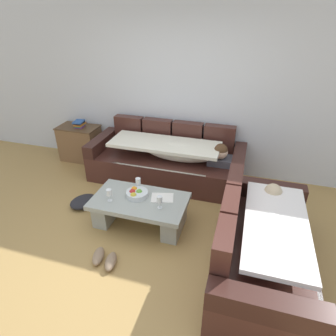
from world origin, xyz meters
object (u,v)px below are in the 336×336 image
object	(u,v)px
wine_glass_near_left	(109,193)
wine_glass_far_back	(138,182)
open_magazine	(162,198)
book_stack_on_cabinet	(79,124)
pair_of_shoes	(105,259)
couch_along_wall	(169,161)
crumpled_garment	(84,202)
fruit_bowl	(137,193)
couch_near_window	(261,247)
wine_glass_near_right	(160,200)
coffee_table	(140,208)
side_cabinet	(80,143)

from	to	relation	value
wine_glass_near_left	wine_glass_far_back	world-z (taller)	same
wine_glass_far_back	open_magazine	bearing A→B (deg)	-16.35
book_stack_on_cabinet	pair_of_shoes	bearing A→B (deg)	-54.41
couch_along_wall	crumpled_garment	size ratio (longest dim) A/B	6.11
open_magazine	fruit_bowl	bearing A→B (deg)	175.13
fruit_bowl	wine_glass_far_back	bearing A→B (deg)	103.51
book_stack_on_cabinet	crumpled_garment	size ratio (longest dim) A/B	0.58
couch_near_window	wine_glass_near_right	world-z (taller)	couch_near_window
wine_glass_near_right	wine_glass_far_back	bearing A→B (deg)	141.98
wine_glass_near_right	pair_of_shoes	bearing A→B (deg)	-124.57
wine_glass_near_left	coffee_table	bearing A→B (deg)	21.44
fruit_bowl	book_stack_on_cabinet	world-z (taller)	book_stack_on_cabinet
wine_glass_near_left	side_cabinet	world-z (taller)	side_cabinet
wine_glass_near_left	fruit_bowl	bearing A→B (deg)	33.67
wine_glass_near_left	book_stack_on_cabinet	world-z (taller)	book_stack_on_cabinet
pair_of_shoes	crumpled_garment	world-z (taller)	crumpled_garment
wine_glass_near_right	crumpled_garment	world-z (taller)	wine_glass_near_right
wine_glass_far_back	open_magazine	size ratio (longest dim) A/B	0.59
wine_glass_far_back	pair_of_shoes	bearing A→B (deg)	-92.61
wine_glass_near_left	book_stack_on_cabinet	bearing A→B (deg)	130.84
wine_glass_near_right	pair_of_shoes	size ratio (longest dim) A/B	0.47
wine_glass_near_right	side_cabinet	xyz separation A→B (m)	(-2.04, 1.52, -0.17)
couch_along_wall	wine_glass_far_back	bearing A→B (deg)	-97.40
fruit_bowl	book_stack_on_cabinet	bearing A→B (deg)	139.94
couch_near_window	pair_of_shoes	bearing A→B (deg)	102.90
wine_glass_far_back	crumpled_garment	bearing A→B (deg)	-174.46
couch_near_window	open_magazine	xyz separation A→B (m)	(-1.22, 0.47, 0.05)
coffee_table	crumpled_garment	distance (m)	0.95
fruit_bowl	wine_glass_near_right	distance (m)	0.40
couch_near_window	pair_of_shoes	distance (m)	1.70
wine_glass_near_right	book_stack_on_cabinet	xyz separation A→B (m)	(-1.99, 1.52, 0.21)
crumpled_garment	couch_near_window	bearing A→B (deg)	-11.70
side_cabinet	book_stack_on_cabinet	xyz separation A→B (m)	(0.05, -0.00, 0.38)
wine_glass_near_left	open_magazine	xyz separation A→B (m)	(0.61, 0.24, -0.11)
couch_along_wall	wine_glass_near_right	bearing A→B (deg)	-78.22
crumpled_garment	open_magazine	bearing A→B (deg)	-1.30
couch_along_wall	fruit_bowl	world-z (taller)	couch_along_wall
fruit_bowl	side_cabinet	bearing A→B (deg)	140.70
open_magazine	book_stack_on_cabinet	world-z (taller)	book_stack_on_cabinet
open_magazine	side_cabinet	distance (m)	2.40
wine_glass_far_back	side_cabinet	bearing A→B (deg)	143.53
open_magazine	pair_of_shoes	bearing A→B (deg)	-130.08
couch_near_window	wine_glass_near_left	xyz separation A→B (m)	(-1.83, 0.23, 0.16)
wine_glass_near_left	open_magazine	world-z (taller)	wine_glass_near_left
couch_near_window	fruit_bowl	bearing A→B (deg)	74.85
wine_glass_near_left	side_cabinet	bearing A→B (deg)	131.78
open_magazine	crumpled_garment	bearing A→B (deg)	164.48
couch_near_window	book_stack_on_cabinet	distance (m)	3.67
crumpled_garment	coffee_table	bearing A→B (deg)	-8.30
couch_along_wall	book_stack_on_cabinet	size ratio (longest dim) A/B	10.47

